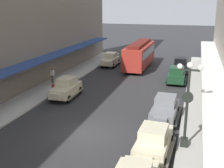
% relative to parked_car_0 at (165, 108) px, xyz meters
% --- Properties ---
extents(ground_plane, '(200.00, 200.00, 0.00)m').
position_rel_parked_car_0_xyz_m(ground_plane, '(-4.78, -3.76, -0.94)').
color(ground_plane, '#2D2D30').
extents(sidewalk_right, '(3.00, 60.00, 0.15)m').
position_rel_parked_car_0_xyz_m(sidewalk_right, '(2.72, -3.76, -0.87)').
color(sidewalk_right, '#B7B5AD').
rests_on(sidewalk_right, ground).
extents(parked_car_0, '(2.24, 4.30, 1.84)m').
position_rel_parked_car_0_xyz_m(parked_car_0, '(0.00, 0.00, 0.00)').
color(parked_car_0, slate).
rests_on(parked_car_0, ground).
extents(parked_car_1, '(2.19, 4.28, 1.84)m').
position_rel_parked_car_0_xyz_m(parked_car_1, '(-9.44, 16.80, 0.00)').
color(parked_car_1, beige).
rests_on(parked_car_1, ground).
extents(parked_car_2, '(2.24, 4.30, 1.84)m').
position_rel_parked_car_0_xyz_m(parked_car_2, '(0.09, 15.68, 0.00)').
color(parked_car_2, black).
rests_on(parked_car_2, ground).
extents(parked_car_3, '(2.18, 4.27, 1.84)m').
position_rel_parked_car_0_xyz_m(parked_car_3, '(0.04, 10.64, 0.00)').
color(parked_car_3, '#193D23').
rests_on(parked_car_3, ground).
extents(parked_car_4, '(2.26, 4.30, 1.84)m').
position_rel_parked_car_0_xyz_m(parked_car_4, '(-0.02, -5.23, 0.00)').
color(parked_car_4, beige).
rests_on(parked_car_4, ground).
extents(parked_car_6, '(2.26, 4.30, 1.84)m').
position_rel_parked_car_0_xyz_m(parked_car_6, '(-9.35, 2.73, 0.00)').
color(parked_car_6, beige).
rests_on(parked_car_6, ground).
extents(streetcar, '(2.56, 9.61, 3.46)m').
position_rel_parked_car_0_xyz_m(streetcar, '(-5.37, 16.82, 0.96)').
color(streetcar, '#A52D23').
rests_on(streetcar, ground).
extents(lamp_post_with_clock, '(1.42, 0.44, 5.16)m').
position_rel_parked_car_0_xyz_m(lamp_post_with_clock, '(1.62, -3.88, 2.04)').
color(lamp_post_with_clock, black).
rests_on(lamp_post_with_clock, sidewalk_right).
extents(fire_hydrant, '(0.24, 0.24, 0.82)m').
position_rel_parked_car_0_xyz_m(fire_hydrant, '(-11.13, 3.48, -0.38)').
color(fire_hydrant, '#B21E19').
rests_on(fire_hydrant, sidewalk_left).
extents(pedestrian_0, '(0.36, 0.24, 1.64)m').
position_rel_parked_car_0_xyz_m(pedestrian_0, '(3.33, 12.73, 0.05)').
color(pedestrian_0, '#2D2D33').
rests_on(pedestrian_0, sidewalk_right).
extents(pedestrian_2, '(0.36, 0.24, 1.64)m').
position_rel_parked_car_0_xyz_m(pedestrian_2, '(-12.65, 6.20, 0.05)').
color(pedestrian_2, '#4C4238').
rests_on(pedestrian_2, sidewalk_left).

